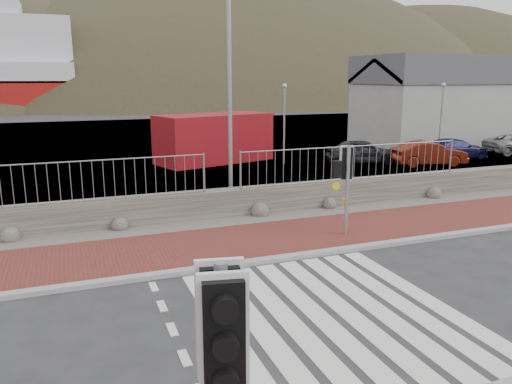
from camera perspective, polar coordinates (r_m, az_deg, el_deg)
name	(u,v)px	position (r m, az deg, el deg)	size (l,w,h in m)	color
ground	(333,314)	(9.92, 8.80, -13.64)	(220.00, 220.00, 0.00)	#28282B
sidewalk_far	(252,242)	(13.69, -0.50, -5.69)	(40.00, 3.00, 0.08)	maroon
kerb_far	(273,260)	(12.37, 1.93, -7.72)	(40.00, 0.25, 0.12)	gray
zebra_crossing	(333,314)	(9.92, 8.80, -13.61)	(4.62, 5.60, 0.01)	silver
gravel_strip	(229,223)	(15.50, -3.07, -3.50)	(40.00, 1.50, 0.06)	#59544C
stone_wall	(222,203)	(16.12, -3.96, -1.32)	(40.00, 0.60, 0.90)	#4A443C
railing	(222,162)	(15.70, -3.87, 3.41)	(18.07, 0.07, 1.22)	gray
quay	(136,142)	(36.12, -13.53, 5.58)	(120.00, 40.00, 0.50)	#4C4C4F
water	(101,111)	(70.85, -17.30, 8.81)	(220.00, 50.00, 0.05)	#3F4C54
harbor_building	(449,100)	(36.90, 21.15, 9.80)	(12.20, 6.20, 5.80)	#9E9E99
hills_backdrop	(136,222)	(100.07, -13.53, -3.34)	(254.00, 90.00, 100.00)	#2F311D
traffic_signal_near	(222,354)	(4.46, -3.90, -17.96)	(0.46, 0.33, 2.95)	gray
traffic_signal_far	(347,171)	(13.97, 10.32, 2.39)	(0.64, 0.28, 2.62)	gray
streetlight	(233,74)	(16.66, -2.69, 13.28)	(1.60, 0.85, 8.03)	gray
shipping_container	(214,138)	(26.79, -4.80, 6.16)	(6.07, 2.53, 2.53)	maroon
car_a	(362,151)	(26.82, 12.05, 4.57)	(1.50, 3.74, 1.27)	black
car_b	(429,154)	(27.10, 19.17, 4.18)	(1.30, 3.74, 1.23)	#61180D
car_c	(455,149)	(29.86, 21.76, 4.62)	(1.58, 3.88, 1.12)	#121238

